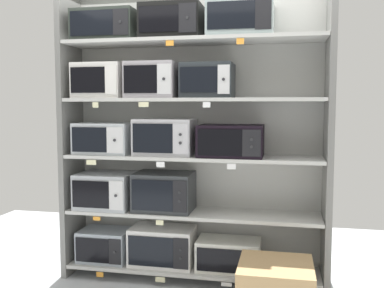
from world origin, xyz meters
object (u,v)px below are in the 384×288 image
object	(u,v)px
microwave_3	(106,190)
microwave_12	(172,23)
microwave_2	(229,255)
microwave_0	(105,245)
microwave_4	(164,192)
microwave_11	(107,26)
microwave_5	(105,138)
microwave_13	(241,20)
microwave_9	(154,80)
microwave_1	(163,246)
microwave_7	(231,141)
microwave_6	(165,137)
microwave_10	(208,81)
microwave_8	(102,81)

from	to	relation	value
microwave_3	microwave_12	size ratio (longest dim) A/B	0.96
microwave_2	microwave_0	bearing A→B (deg)	-180.00
microwave_4	microwave_11	distance (m)	1.55
microwave_5	microwave_13	world-z (taller)	microwave_13
microwave_9	microwave_11	xyz separation A→B (m)	(-0.43, -0.00, 0.48)
microwave_11	microwave_12	world-z (taller)	microwave_12
microwave_11	microwave_13	distance (m)	1.19
microwave_9	microwave_12	bearing A→B (deg)	0.03
microwave_1	microwave_13	world-z (taller)	microwave_13
microwave_3	microwave_9	xyz separation A→B (m)	(0.46, -0.00, 0.99)
microwave_7	microwave_6	bearing A→B (deg)	179.99
microwave_2	microwave_7	bearing A→B (deg)	-0.94
microwave_5	microwave_1	bearing A→B (deg)	-0.01
microwave_9	microwave_10	distance (m)	0.48
microwave_9	microwave_6	bearing A→B (deg)	-0.09
microwave_3	microwave_10	size ratio (longest dim) A/B	1.15
microwave_4	microwave_9	bearing A→B (deg)	179.87
microwave_5	microwave_12	size ratio (longest dim) A/B	0.97
microwave_1	microwave_13	bearing A→B (deg)	0.02
microwave_5	microwave_13	bearing A→B (deg)	0.01
microwave_3	microwave_0	bearing A→B (deg)	-179.67
microwave_0	microwave_11	distance (m)	1.99
microwave_4	microwave_10	size ratio (longest dim) A/B	1.18
microwave_3	microwave_11	distance (m)	1.47
microwave_1	microwave_12	size ratio (longest dim) A/B	1.11
microwave_1	microwave_3	distance (m)	0.72
microwave_3	microwave_8	xyz separation A→B (m)	(-0.03, 0.00, 0.99)
microwave_0	microwave_8	xyz separation A→B (m)	(-0.00, 0.00, 1.51)
microwave_8	microwave_10	distance (m)	0.97
microwave_6	microwave_7	size ratio (longest dim) A/B	0.94
microwave_2	microwave_4	bearing A→B (deg)	-179.98
microwave_6	microwave_9	size ratio (longest dim) A/B	1.18
microwave_7	microwave_13	bearing A→B (deg)	0.24
microwave_5	microwave_8	bearing A→B (deg)	179.49
microwave_7	microwave_10	size ratio (longest dim) A/B	1.25
microwave_1	microwave_5	xyz separation A→B (m)	(-0.53, 0.00, 0.97)
microwave_4	microwave_11	size ratio (longest dim) A/B	0.92
microwave_4	microwave_7	distance (m)	0.75
microwave_13	microwave_5	bearing A→B (deg)	-179.99
microwave_8	microwave_9	distance (m)	0.49
microwave_13	microwave_6	bearing A→B (deg)	-179.98
microwave_4	microwave_11	world-z (taller)	microwave_11
microwave_3	microwave_11	size ratio (longest dim) A/B	0.89
microwave_1	microwave_2	world-z (taller)	microwave_1
microwave_8	microwave_11	size ratio (longest dim) A/B	0.80
microwave_4	microwave_13	bearing A→B (deg)	0.02
microwave_0	microwave_8	distance (m)	1.51
microwave_11	microwave_13	world-z (taller)	microwave_13
microwave_4	microwave_7	world-z (taller)	microwave_7
microwave_7	microwave_9	world-z (taller)	microwave_9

